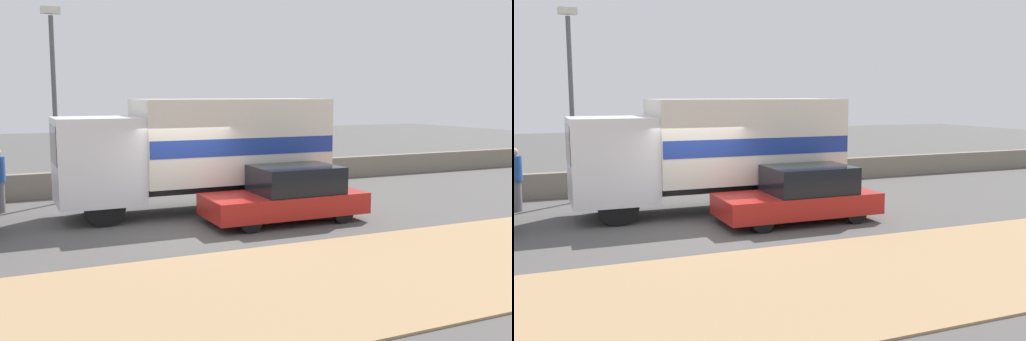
% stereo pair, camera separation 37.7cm
% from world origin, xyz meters
% --- Properties ---
extents(ground_plane, '(80.00, 80.00, 0.00)m').
position_xyz_m(ground_plane, '(0.00, 0.00, 0.00)').
color(ground_plane, '#514F4C').
extents(dirt_shoulder_foreground, '(60.00, 5.01, 0.04)m').
position_xyz_m(dirt_shoulder_foreground, '(0.00, -5.12, 0.02)').
color(dirt_shoulder_foreground, tan).
rests_on(dirt_shoulder_foreground, ground_plane).
extents(stone_wall_backdrop, '(60.00, 0.35, 0.82)m').
position_xyz_m(stone_wall_backdrop, '(0.00, 5.96, 0.41)').
color(stone_wall_backdrop, gray).
rests_on(stone_wall_backdrop, ground_plane).
extents(street_lamp, '(0.56, 0.28, 5.96)m').
position_xyz_m(street_lamp, '(-2.88, 4.78, 3.51)').
color(street_lamp, '#4C4C51').
rests_on(street_lamp, ground_plane).
extents(box_truck, '(7.71, 2.48, 3.24)m').
position_xyz_m(box_truck, '(0.92, 1.89, 1.85)').
color(box_truck, silver).
rests_on(box_truck, ground_plane).
extents(car_hatchback, '(4.26, 1.86, 1.48)m').
position_xyz_m(car_hatchback, '(2.47, -0.39, 0.72)').
color(car_hatchback, '#B21E19').
rests_on(car_hatchback, ground_plane).
extents(pedestrian, '(0.40, 0.40, 1.85)m').
position_xyz_m(pedestrian, '(-4.56, 3.98, 0.96)').
color(pedestrian, slate).
rests_on(pedestrian, ground_plane).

